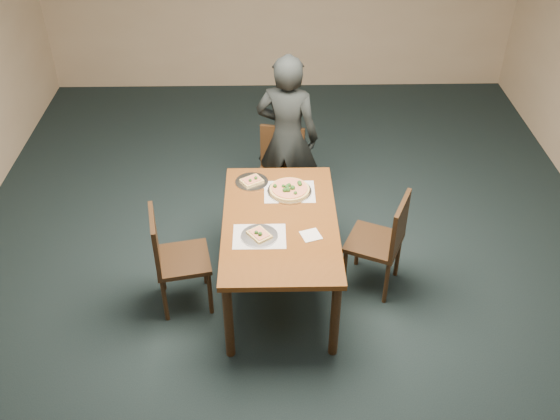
{
  "coord_description": "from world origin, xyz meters",
  "views": [
    {
      "loc": [
        -0.15,
        -3.83,
        3.74
      ],
      "look_at": [
        -0.08,
        0.03,
        0.85
      ],
      "focal_mm": 40.0,
      "sensor_mm": 36.0,
      "label": 1
    }
  ],
  "objects_px": {
    "chair_left": "(172,255)",
    "pizza_pan": "(289,190)",
    "slice_plate_far": "(252,181)",
    "chair_right": "(384,238)",
    "diner": "(287,137)",
    "chair_far": "(280,169)",
    "slice_plate_near": "(259,235)",
    "dining_table": "(280,229)"
  },
  "relations": [
    {
      "from": "chair_left",
      "to": "pizza_pan",
      "type": "relative_size",
      "value": 2.48
    },
    {
      "from": "chair_left",
      "to": "slice_plate_far",
      "type": "distance_m",
      "value": 0.94
    },
    {
      "from": "chair_right",
      "to": "diner",
      "type": "height_order",
      "value": "diner"
    },
    {
      "from": "chair_far",
      "to": "chair_right",
      "type": "bearing_deg",
      "value": -39.29
    },
    {
      "from": "chair_far",
      "to": "slice_plate_near",
      "type": "bearing_deg",
      "value": -85.7
    },
    {
      "from": "chair_right",
      "to": "slice_plate_near",
      "type": "height_order",
      "value": "chair_right"
    },
    {
      "from": "chair_far",
      "to": "chair_right",
      "type": "height_order",
      "value": "same"
    },
    {
      "from": "pizza_pan",
      "to": "slice_plate_far",
      "type": "distance_m",
      "value": 0.35
    },
    {
      "from": "pizza_pan",
      "to": "slice_plate_far",
      "type": "relative_size",
      "value": 1.31
    },
    {
      "from": "chair_right",
      "to": "chair_far",
      "type": "bearing_deg",
      "value": -117.06
    },
    {
      "from": "slice_plate_near",
      "to": "diner",
      "type": "bearing_deg",
      "value": 79.78
    },
    {
      "from": "chair_far",
      "to": "chair_left",
      "type": "xyz_separation_m",
      "value": [
        -0.88,
        -1.22,
        0.0
      ]
    },
    {
      "from": "chair_far",
      "to": "slice_plate_near",
      "type": "xyz_separation_m",
      "value": [
        -0.18,
        -1.29,
        0.25
      ]
    },
    {
      "from": "chair_left",
      "to": "diner",
      "type": "height_order",
      "value": "diner"
    },
    {
      "from": "dining_table",
      "to": "chair_left",
      "type": "height_order",
      "value": "chair_left"
    },
    {
      "from": "chair_right",
      "to": "diner",
      "type": "relative_size",
      "value": 0.56
    },
    {
      "from": "chair_left",
      "to": "diner",
      "type": "distance_m",
      "value": 1.65
    },
    {
      "from": "dining_table",
      "to": "chair_right",
      "type": "bearing_deg",
      "value": 3.04
    },
    {
      "from": "dining_table",
      "to": "pizza_pan",
      "type": "bearing_deg",
      "value": 77.29
    },
    {
      "from": "chair_right",
      "to": "slice_plate_far",
      "type": "xyz_separation_m",
      "value": [
        -1.08,
        0.48,
        0.25
      ]
    },
    {
      "from": "slice_plate_far",
      "to": "diner",
      "type": "bearing_deg",
      "value": 64.19
    },
    {
      "from": "pizza_pan",
      "to": "chair_far",
      "type": "bearing_deg",
      "value": 95.17
    },
    {
      "from": "chair_far",
      "to": "chair_right",
      "type": "xyz_separation_m",
      "value": [
        0.83,
        -1.04,
        0.0
      ]
    },
    {
      "from": "chair_far",
      "to": "chair_left",
      "type": "height_order",
      "value": "same"
    },
    {
      "from": "slice_plate_near",
      "to": "slice_plate_far",
      "type": "bearing_deg",
      "value": 95.43
    },
    {
      "from": "chair_right",
      "to": "pizza_pan",
      "type": "bearing_deg",
      "value": -89.33
    },
    {
      "from": "dining_table",
      "to": "slice_plate_far",
      "type": "bearing_deg",
      "value": 113.42
    },
    {
      "from": "chair_left",
      "to": "pizza_pan",
      "type": "xyz_separation_m",
      "value": [
        0.94,
        0.51,
        0.26
      ]
    },
    {
      "from": "dining_table",
      "to": "slice_plate_near",
      "type": "height_order",
      "value": "slice_plate_near"
    },
    {
      "from": "chair_right",
      "to": "diner",
      "type": "distance_m",
      "value": 1.4
    },
    {
      "from": "chair_far",
      "to": "pizza_pan",
      "type": "xyz_separation_m",
      "value": [
        0.06,
        -0.71,
        0.26
      ]
    },
    {
      "from": "chair_left",
      "to": "slice_plate_near",
      "type": "bearing_deg",
      "value": -107.2
    },
    {
      "from": "chair_left",
      "to": "pizza_pan",
      "type": "height_order",
      "value": "chair_left"
    },
    {
      "from": "slice_plate_far",
      "to": "pizza_pan",
      "type": "bearing_deg",
      "value": -24.92
    },
    {
      "from": "dining_table",
      "to": "diner",
      "type": "relative_size",
      "value": 0.93
    },
    {
      "from": "diner",
      "to": "slice_plate_near",
      "type": "height_order",
      "value": "diner"
    },
    {
      "from": "chair_right",
      "to": "pizza_pan",
      "type": "distance_m",
      "value": 0.87
    },
    {
      "from": "slice_plate_near",
      "to": "slice_plate_far",
      "type": "distance_m",
      "value": 0.73
    },
    {
      "from": "pizza_pan",
      "to": "slice_plate_near",
      "type": "bearing_deg",
      "value": -112.97
    },
    {
      "from": "diner",
      "to": "slice_plate_far",
      "type": "bearing_deg",
      "value": 79.34
    },
    {
      "from": "chair_left",
      "to": "slice_plate_near",
      "type": "relative_size",
      "value": 3.25
    },
    {
      "from": "dining_table",
      "to": "chair_far",
      "type": "xyz_separation_m",
      "value": [
        0.02,
        1.09,
        -0.14
      ]
    }
  ]
}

